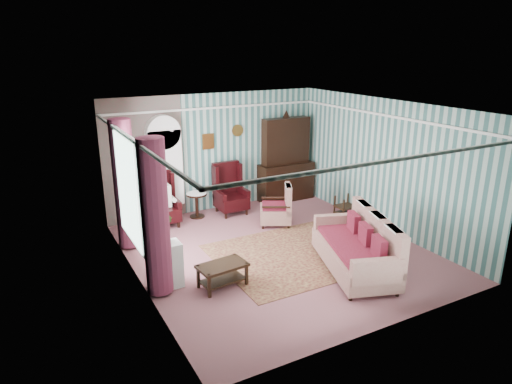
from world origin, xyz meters
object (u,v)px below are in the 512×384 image
bookcase (166,174)px  floral_armchair (275,205)px  seated_woman (162,201)px  round_side_table (197,205)px  plant_stand (165,266)px  sofa (355,246)px  wingback_left (162,200)px  nest_table (346,206)px  dresser_hutch (286,157)px  coffee_table (222,275)px  wingback_right (231,189)px

bookcase → floral_armchair: bearing=-36.3°
seated_woman → round_side_table: (0.90, 0.15, -0.29)m
seated_woman → plant_stand: size_ratio=1.47×
sofa → wingback_left: bearing=51.2°
round_side_table → nest_table: 3.60m
bookcase → sofa: bookcase is taller
sofa → bookcase: bearing=46.2°
floral_armchair → bookcase: bearing=81.8°
round_side_table → floral_armchair: size_ratio=0.63×
dresser_hutch → nest_table: size_ratio=4.37×
plant_stand → seated_woman: bearing=73.8°
coffee_table → round_side_table: bearing=75.9°
bookcase → floral_armchair: size_ratio=2.34×
seated_woman → sofa: (2.41, -3.83, -0.08)m
dresser_hutch → coffee_table: dresser_hutch is taller
round_side_table → plant_stand: bearing=-120.4°
wingback_right → floral_armchair: wingback_right is taller
round_side_table → coffee_table: round_side_table is taller
plant_stand → dresser_hutch: bearing=35.1°
coffee_table → wingback_right: bearing=62.2°
nest_table → plant_stand: plant_stand is taller
wingback_left → sofa: bearing=-57.8°
seated_woman → plant_stand: bearing=-106.2°
wingback_right → seated_woman: (-1.75, 0.00, -0.04)m
coffee_table → seated_woman: bearing=91.1°
wingback_right → plant_stand: size_ratio=1.56×
floral_armchair → coffee_table: bearing=160.2°
sofa → plant_stand: bearing=90.5°
round_side_table → coffee_table: (-0.84, -3.35, -0.09)m
floral_armchair → wingback_left: bearing=92.0°
wingback_right → seated_woman: 1.75m
plant_stand → nest_table: bearing=13.8°
wingback_left → plant_stand: bearing=-106.2°
wingback_right → round_side_table: bearing=170.0°
wingback_left → floral_armchair: 2.60m
wingback_right → round_side_table: size_ratio=2.08×
wingback_right → seated_woman: wingback_right is taller
round_side_table → nest_table: bearing=-28.2°
nest_table → sofa: 2.83m
bookcase → wingback_right: size_ratio=1.79×
floral_armchair → nest_table: bearing=-75.2°
dresser_hutch → wingback_right: dresser_hutch is taller
wingback_right → floral_armchair: bearing=-62.8°
plant_stand → sofa: size_ratio=0.36×
wingback_left → nest_table: bearing=-20.8°
dresser_hutch → wingback_left: size_ratio=1.89×
wingback_left → plant_stand: (-0.80, -2.75, -0.22)m
wingback_left → round_side_table: bearing=9.5°
wingback_right → coffee_table: wingback_right is taller
sofa → coffee_table: sofa is taller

